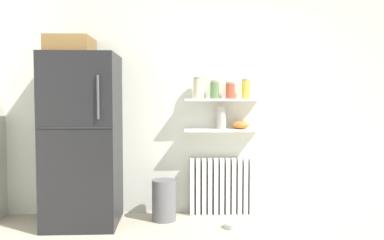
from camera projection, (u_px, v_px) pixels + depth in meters
name	position (u px, v px, depth m)	size (l,w,h in m)	color
back_wall	(209.00, 95.00, 4.44)	(7.04, 0.10, 2.60)	silver
refrigerator	(83.00, 136.00, 4.00)	(0.70, 0.73, 1.87)	black
radiator	(222.00, 186.00, 4.37)	(0.69, 0.12, 0.61)	white
wall_shelf_lower	(222.00, 130.00, 4.30)	(0.82, 0.22, 0.03)	white
wall_shelf_upper	(222.00, 100.00, 4.28)	(0.82, 0.22, 0.03)	white
storage_jar_0	(199.00, 88.00, 4.27)	(0.11, 0.11, 0.23)	beige
storage_jar_1	(214.00, 90.00, 4.27)	(0.09, 0.09, 0.19)	#5B7F4C
storage_jar_2	(230.00, 90.00, 4.28)	(0.10, 0.10, 0.18)	#C64C38
storage_jar_3	(246.00, 89.00, 4.29)	(0.09, 0.09, 0.21)	yellow
vase	(221.00, 117.00, 4.29)	(0.10, 0.10, 0.25)	#B2ADA8
shelf_bowl	(241.00, 125.00, 4.31)	(0.19, 0.19, 0.08)	orange
trash_bin	(164.00, 200.00, 4.14)	(0.25, 0.25, 0.42)	slate
pet_food_bowl	(233.00, 225.00, 3.90)	(0.17, 0.17, 0.05)	#B7B7BC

